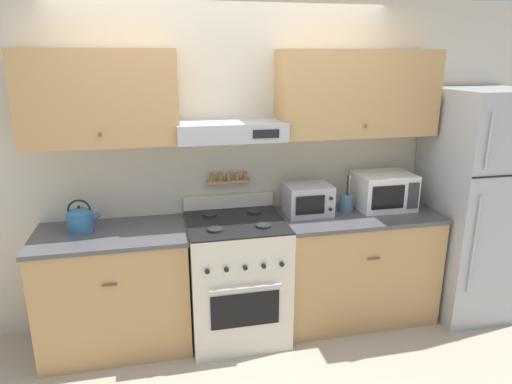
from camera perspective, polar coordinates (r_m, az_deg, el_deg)
The scene contains 10 objects.
ground_plane at distance 3.59m, azimuth -1.50°, elevation -19.40°, with size 16.00×16.00×0.00m, color #B2A38E.
wall_back at distance 3.58m, azimuth -2.94°, elevation 6.01°, with size 5.20×0.46×2.55m.
counter_left at distance 3.61m, azimuth -17.14°, elevation -11.53°, with size 1.08×0.65×0.91m.
counter_right at distance 3.91m, azimuth 12.19°, elevation -8.90°, with size 1.27×0.65×0.91m.
stove_range at distance 3.59m, azimuth -2.46°, elevation -10.61°, with size 0.72×0.72×1.05m.
refrigerator at distance 4.21m, azimuth 25.87°, elevation -1.33°, with size 0.76×0.77×1.88m.
tea_kettle at distance 3.49m, azimuth -21.10°, elevation -3.14°, with size 0.24×0.18×0.24m.
microwave at distance 3.89m, azimuth 15.65°, elevation 0.16°, with size 0.45×0.37×0.29m.
utensil_crock at distance 3.75m, azimuth 11.20°, elevation -1.24°, with size 0.11×0.11×0.29m.
toaster_oven at distance 3.62m, azimuth 6.51°, elevation -0.95°, with size 0.36×0.29×0.24m.
Camera 1 is at (-0.55, -2.86, 2.10)m, focal length 32.00 mm.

